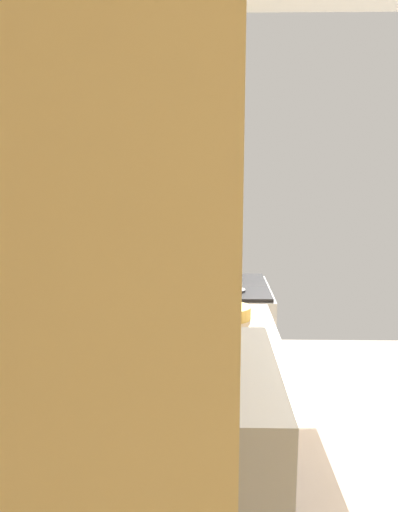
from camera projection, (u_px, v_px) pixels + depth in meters
The scene contains 5 objects.
wall_back at pixel (98, 276), 1.63m from camera, with size 3.77×0.12×2.58m, color #E1C17D.
upper_cabinets at pixel (145, 56), 1.13m from camera, with size 2.12×0.31×0.73m.
oven_range at pixel (214, 356), 3.11m from camera, with size 0.65×0.68×1.08m.
microwave at pixel (200, 431), 1.14m from camera, with size 0.52×0.36×0.31m.
bowl at pixel (232, 312), 2.45m from camera, with size 0.18×0.18×0.06m.
Camera 1 is at (-1.58, 1.20, 1.66)m, focal length 35.51 mm.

